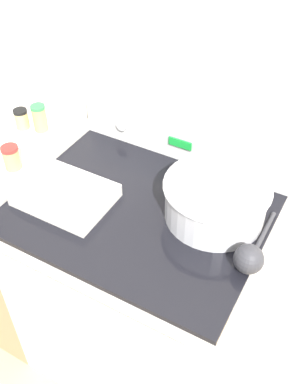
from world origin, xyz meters
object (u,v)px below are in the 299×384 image
casserole_dish (65,194)px  spice_jar_black_cap (22,119)px  spice_jar_green_cap (40,118)px  mixing_bowl (216,198)px  spice_jar_red_cap (11,157)px  ladle (250,258)px

casserole_dish → spice_jar_black_cap: bearing=148.0°
spice_jar_green_cap → mixing_bowl: bearing=-7.2°
spice_jar_red_cap → spice_jar_green_cap: spice_jar_green_cap is taller
casserole_dish → ladle: ladle is taller
spice_jar_green_cap → spice_jar_red_cap: bearing=-74.0°
casserole_dish → spice_jar_black_cap: spice_jar_black_cap is taller
spice_jar_red_cap → casserole_dish: bearing=-8.1°
ladle → spice_jar_red_cap: spice_jar_red_cap is taller
ladle → spice_jar_red_cap: (-0.89, 0.01, 0.02)m
spice_jar_red_cap → spice_jar_black_cap: size_ratio=1.11×
mixing_bowl → spice_jar_black_cap: 0.87m
mixing_bowl → spice_jar_green_cap: (-0.79, 0.10, -0.01)m
mixing_bowl → spice_jar_red_cap: 0.74m
spice_jar_black_cap → spice_jar_red_cap: bearing=-56.4°
casserole_dish → spice_jar_green_cap: (-0.33, 0.28, 0.04)m
spice_jar_red_cap → mixing_bowl: bearing=10.9°
casserole_dish → spice_jar_black_cap: 0.48m
casserole_dish → spice_jar_green_cap: bearing=140.0°
mixing_bowl → spice_jar_green_cap: bearing=172.8°
casserole_dish → ladle: bearing=2.6°
casserole_dish → ladle: (0.63, 0.03, 0.01)m
spice_jar_green_cap → spice_jar_black_cap: bearing=-162.4°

